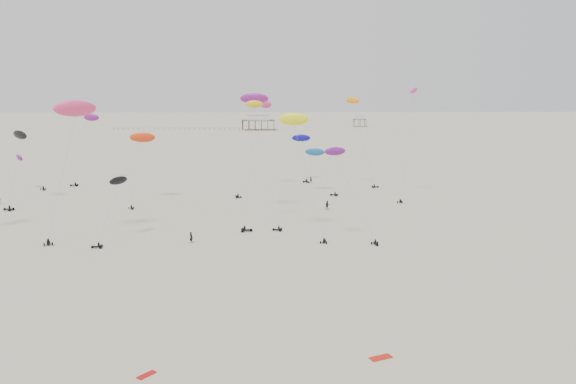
{
  "coord_description": "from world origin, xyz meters",
  "views": [
    {
      "loc": [
        -3.4,
        -10.88,
        24.94
      ],
      "look_at": [
        0.0,
        88.0,
        7.0
      ],
      "focal_mm": 35.0,
      "sensor_mm": 36.0,
      "label": 1
    }
  ],
  "objects_px": {
    "rig_0": "(26,166)",
    "rig_8": "(318,159)",
    "spectator_0": "(191,243)",
    "pavilion_main": "(258,123)",
    "rig_4": "(302,146)",
    "pavilion_small": "(360,122)"
  },
  "relations": [
    {
      "from": "rig_0",
      "to": "spectator_0",
      "type": "relative_size",
      "value": 4.47
    },
    {
      "from": "pavilion_small",
      "to": "rig_4",
      "type": "distance_m",
      "value": 242.75
    },
    {
      "from": "rig_0",
      "to": "rig_8",
      "type": "relative_size",
      "value": 0.82
    },
    {
      "from": "pavilion_small",
      "to": "rig_8",
      "type": "distance_m",
      "value": 259.53
    },
    {
      "from": "rig_4",
      "to": "spectator_0",
      "type": "bearing_deg",
      "value": 36.03
    },
    {
      "from": "pavilion_main",
      "to": "rig_0",
      "type": "xyz_separation_m",
      "value": [
        -54.91,
        -217.73,
        1.75
      ]
    },
    {
      "from": "pavilion_main",
      "to": "rig_8",
      "type": "height_order",
      "value": "rig_8"
    },
    {
      "from": "pavilion_main",
      "to": "rig_8",
      "type": "xyz_separation_m",
      "value": [
        18.69,
        -224.37,
        4.14
      ]
    },
    {
      "from": "rig_0",
      "to": "spectator_0",
      "type": "distance_m",
      "value": 71.67
    },
    {
      "from": "spectator_0",
      "to": "rig_0",
      "type": "bearing_deg",
      "value": -10.65
    },
    {
      "from": "rig_0",
      "to": "spectator_0",
      "type": "height_order",
      "value": "rig_0"
    },
    {
      "from": "pavilion_small",
      "to": "rig_8",
      "type": "xyz_separation_m",
      "value": [
        -51.31,
        -254.37,
        4.88
      ]
    },
    {
      "from": "rig_0",
      "to": "rig_4",
      "type": "height_order",
      "value": "rig_4"
    },
    {
      "from": "pavilion_main",
      "to": "rig_4",
      "type": "distance_m",
      "value": 207.22
    },
    {
      "from": "pavilion_small",
      "to": "spectator_0",
      "type": "distance_m",
      "value": 309.72
    },
    {
      "from": "rig_4",
      "to": "spectator_0",
      "type": "height_order",
      "value": "rig_4"
    },
    {
      "from": "rig_8",
      "to": "rig_4",
      "type": "bearing_deg",
      "value": 30.66
    },
    {
      "from": "pavilion_main",
      "to": "rig_8",
      "type": "relative_size",
      "value": 1.77
    },
    {
      "from": "spectator_0",
      "to": "pavilion_small",
      "type": "bearing_deg",
      "value": -67.73
    },
    {
      "from": "pavilion_main",
      "to": "rig_0",
      "type": "relative_size",
      "value": 2.17
    },
    {
      "from": "rig_4",
      "to": "spectator_0",
      "type": "distance_m",
      "value": 68.08
    },
    {
      "from": "pavilion_small",
      "to": "rig_0",
      "type": "distance_m",
      "value": 277.46
    }
  ]
}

